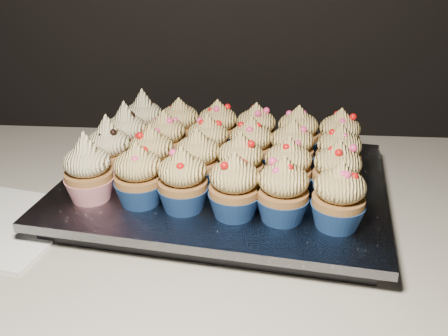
{
  "coord_description": "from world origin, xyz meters",
  "views": [
    {
      "loc": [
        0.21,
        1.1,
        1.25
      ],
      "look_at": [
        0.16,
        1.73,
        0.95
      ],
      "focal_mm": 40.0,
      "sensor_mm": 36.0,
      "label": 1
    }
  ],
  "objects": [
    {
      "name": "cupcake_14",
      "position": [
        0.13,
        1.76,
        0.97
      ],
      "size": [
        0.06,
        0.06,
        0.08
      ],
      "color": "navy",
      "rests_on": "foil_lining"
    },
    {
      "name": "cupcake_16",
      "position": [
        0.25,
        1.75,
        0.97
      ],
      "size": [
        0.06,
        0.06,
        0.08
      ],
      "color": "navy",
      "rests_on": "foil_lining"
    },
    {
      "name": "cupcake_1",
      "position": [
        0.06,
        1.65,
        0.97
      ],
      "size": [
        0.06,
        0.06,
        0.08
      ],
      "color": "navy",
      "rests_on": "foil_lining"
    },
    {
      "name": "cupcake_13",
      "position": [
        0.07,
        1.78,
        0.97
      ],
      "size": [
        0.06,
        0.06,
        0.08
      ],
      "color": "navy",
      "rests_on": "foil_lining"
    },
    {
      "name": "baking_tray",
      "position": [
        0.16,
        1.73,
        0.91
      ],
      "size": [
        0.45,
        0.36,
        0.02
      ],
      "primitive_type": "cube",
      "rotation": [
        0.0,
        0.0,
        -0.14
      ],
      "color": "black",
      "rests_on": "worktop"
    },
    {
      "name": "cupcake_5",
      "position": [
        0.3,
        1.62,
        0.97
      ],
      "size": [
        0.06,
        0.06,
        0.08
      ],
      "color": "navy",
      "rests_on": "foil_lining"
    },
    {
      "name": "cupcake_7",
      "position": [
        0.06,
        1.71,
        0.97
      ],
      "size": [
        0.06,
        0.06,
        0.08
      ],
      "color": "navy",
      "rests_on": "foil_lining"
    },
    {
      "name": "cupcake_2",
      "position": [
        0.12,
        1.64,
        0.97
      ],
      "size": [
        0.06,
        0.06,
        0.08
      ],
      "color": "navy",
      "rests_on": "foil_lining"
    },
    {
      "name": "cupcake_20",
      "position": [
        0.14,
        1.83,
        0.97
      ],
      "size": [
        0.06,
        0.06,
        0.08
      ],
      "color": "navy",
      "rests_on": "foil_lining"
    },
    {
      "name": "cupcake_23",
      "position": [
        0.33,
        1.8,
        0.97
      ],
      "size": [
        0.06,
        0.06,
        0.08
      ],
      "color": "navy",
      "rests_on": "foil_lining"
    },
    {
      "name": "worktop",
      "position": [
        0.0,
        1.7,
        0.88
      ],
      "size": [
        2.44,
        0.64,
        0.04
      ],
      "primitive_type": "cube",
      "color": "silver",
      "rests_on": "cabinet"
    },
    {
      "name": "cupcake_18",
      "position": [
        0.02,
        1.85,
        0.97
      ],
      "size": [
        0.06,
        0.06,
        0.1
      ],
      "color": "#BA1931",
      "rests_on": "foil_lining"
    },
    {
      "name": "cupcake_22",
      "position": [
        0.26,
        1.81,
        0.97
      ],
      "size": [
        0.06,
        0.06,
        0.08
      ],
      "color": "navy",
      "rests_on": "foil_lining"
    },
    {
      "name": "cupcake_8",
      "position": [
        0.13,
        1.71,
        0.97
      ],
      "size": [
        0.06,
        0.06,
        0.08
      ],
      "color": "navy",
      "rests_on": "foil_lining"
    },
    {
      "name": "cupcake_17",
      "position": [
        0.32,
        1.74,
        0.97
      ],
      "size": [
        0.06,
        0.06,
        0.08
      ],
      "color": "navy",
      "rests_on": "foil_lining"
    },
    {
      "name": "napkin",
      "position": [
        -0.12,
        1.64,
        0.9
      ],
      "size": [
        0.2,
        0.2,
        0.0
      ],
      "primitive_type": "cube",
      "rotation": [
        0.0,
        0.0,
        -0.2
      ],
      "color": "white",
      "rests_on": "worktop"
    },
    {
      "name": "cupcake_3",
      "position": [
        0.18,
        1.63,
        0.97
      ],
      "size": [
        0.06,
        0.06,
        0.08
      ],
      "color": "navy",
      "rests_on": "foil_lining"
    },
    {
      "name": "cupcake_9",
      "position": [
        0.18,
        1.7,
        0.97
      ],
      "size": [
        0.06,
        0.06,
        0.08
      ],
      "color": "navy",
      "rests_on": "foil_lining"
    },
    {
      "name": "cupcake_0",
      "position": [
        -0.01,
        1.66,
        0.97
      ],
      "size": [
        0.06,
        0.06,
        0.1
      ],
      "color": "#BA1931",
      "rests_on": "foil_lining"
    },
    {
      "name": "cupcake_12",
      "position": [
        0.01,
        1.78,
        0.97
      ],
      "size": [
        0.06,
        0.06,
        0.1
      ],
      "color": "#BA1931",
      "rests_on": "foil_lining"
    },
    {
      "name": "cupcake_11",
      "position": [
        0.31,
        1.68,
        0.97
      ],
      "size": [
        0.06,
        0.06,
        0.08
      ],
      "color": "navy",
      "rests_on": "foil_lining"
    },
    {
      "name": "cupcake_15",
      "position": [
        0.2,
        1.76,
        0.97
      ],
      "size": [
        0.06,
        0.06,
        0.08
      ],
      "color": "navy",
      "rests_on": "foil_lining"
    },
    {
      "name": "cupcake_10",
      "position": [
        0.25,
        1.69,
        0.97
      ],
      "size": [
        0.06,
        0.06,
        0.08
      ],
      "color": "navy",
      "rests_on": "foil_lining"
    },
    {
      "name": "cupcake_19",
      "position": [
        0.08,
        1.83,
        0.97
      ],
      "size": [
        0.06,
        0.06,
        0.08
      ],
      "color": "navy",
      "rests_on": "foil_lining"
    },
    {
      "name": "cupcake_6",
      "position": [
        0.0,
        1.72,
        0.97
      ],
      "size": [
        0.06,
        0.06,
        0.1
      ],
      "color": "#BA1931",
      "rests_on": "foil_lining"
    },
    {
      "name": "cupcake_21",
      "position": [
        0.2,
        1.82,
        0.97
      ],
      "size": [
        0.06,
        0.06,
        0.08
      ],
      "color": "navy",
      "rests_on": "foil_lining"
    },
    {
      "name": "cupcake_4",
      "position": [
        0.24,
        1.63,
        0.97
      ],
      "size": [
        0.06,
        0.06,
        0.08
      ],
      "color": "navy",
      "rests_on": "foil_lining"
    },
    {
      "name": "foil_lining",
      "position": [
        0.16,
        1.73,
        0.93
      ],
      "size": [
        0.49,
        0.4,
        0.01
      ],
      "primitive_type": "cube",
      "rotation": [
        0.0,
        0.0,
        -0.14
      ],
      "color": "silver",
      "rests_on": "baking_tray"
    }
  ]
}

